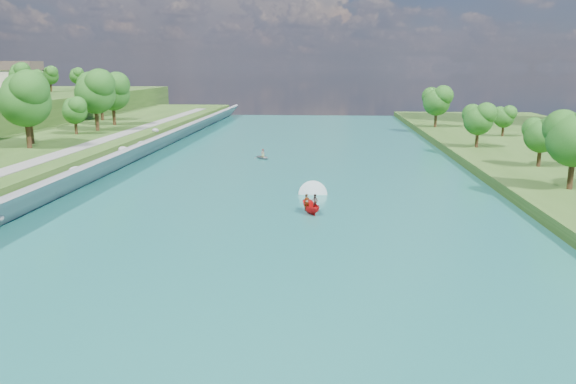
{
  "coord_description": "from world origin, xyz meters",
  "views": [
    {
      "loc": [
        5.82,
        -48.58,
        15.59
      ],
      "look_at": [
        1.62,
        10.34,
        2.5
      ],
      "focal_mm": 35.0,
      "sensor_mm": 36.0,
      "label": 1
    }
  ],
  "objects": [
    {
      "name": "ground",
      "position": [
        0.0,
        0.0,
        0.0
      ],
      "size": [
        260.0,
        260.0,
        0.0
      ],
      "primitive_type": "plane",
      "color": "#2D5119",
      "rests_on": "ground"
    },
    {
      "name": "river_water",
      "position": [
        0.0,
        20.0,
        0.05
      ],
      "size": [
        55.0,
        240.0,
        0.1
      ],
      "primitive_type": "cube",
      "color": "#175A5A",
      "rests_on": "ground"
    },
    {
      "name": "riprap_bank",
      "position": [
        -25.86,
        18.96,
        1.81
      ],
      "size": [
        4.42,
        236.0,
        4.33
      ],
      "color": "slate",
      "rests_on": "ground"
    },
    {
      "name": "riverside_path",
      "position": [
        -32.5,
        20.0,
        3.55
      ],
      "size": [
        3.0,
        200.0,
        0.1
      ],
      "primitive_type": "cube",
      "color": "gray",
      "rests_on": "berm_west"
    },
    {
      "name": "trees_east",
      "position": [
        35.32,
        29.16,
        6.62
      ],
      "size": [
        16.41,
        136.08,
        11.61
      ],
      "color": "#1F4E14",
      "rests_on": "berm_east"
    },
    {
      "name": "trees_ridge",
      "position": [
        -69.42,
        93.71,
        13.1
      ],
      "size": [
        11.0,
        54.19,
        9.18
      ],
      "color": "#1F4E14",
      "rests_on": "ridge_west"
    },
    {
      "name": "motorboat",
      "position": [
        4.07,
        12.73,
        0.71
      ],
      "size": [
        3.6,
        18.77,
        2.17
      ],
      "rotation": [
        0.0,
        0.0,
        3.47
      ],
      "color": "red",
      "rests_on": "river_water"
    },
    {
      "name": "raft",
      "position": [
        -5.46,
        47.68,
        0.48
      ],
      "size": [
        3.69,
        3.92,
        1.67
      ],
      "rotation": [
        0.0,
        0.0,
        0.61
      ],
      "color": "gray",
      "rests_on": "river_water"
    }
  ]
}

